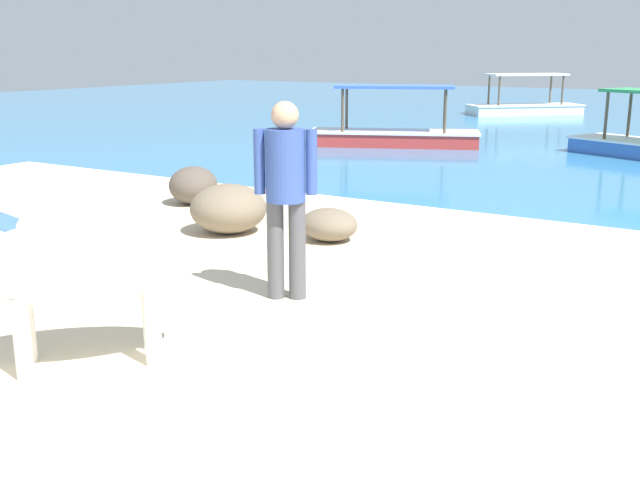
# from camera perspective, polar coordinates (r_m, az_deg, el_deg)

# --- Properties ---
(cow) EXTENTS (1.52, 1.59, 1.03)m
(cow) POSITION_cam_1_polar(r_m,az_deg,el_deg) (5.08, -17.88, -1.76)
(cow) COLOR silver
(cow) RESTS_ON sand_beach
(person_standing) EXTENTS (0.46, 0.32, 1.62)m
(person_standing) POSITION_cam_1_polar(r_m,az_deg,el_deg) (6.12, -2.60, 4.11)
(person_standing) COLOR #4C4C51
(person_standing) RESTS_ON sand_beach
(shore_rock_large) EXTENTS (0.84, 0.88, 0.50)m
(shore_rock_large) POSITION_cam_1_polar(r_m,az_deg,el_deg) (10.29, -9.51, 4.09)
(shore_rock_large) COLOR brown
(shore_rock_large) RESTS_ON sand_beach
(shore_rock_medium) EXTENTS (0.92, 0.92, 0.55)m
(shore_rock_medium) POSITION_cam_1_polar(r_m,az_deg,el_deg) (8.59, -6.90, 2.37)
(shore_rock_medium) COLOR #756651
(shore_rock_medium) RESTS_ON sand_beach
(shore_rock_small) EXTENTS (0.82, 0.78, 0.35)m
(shore_rock_small) POSITION_cam_1_polar(r_m,az_deg,el_deg) (8.19, 0.67, 1.18)
(shore_rock_small) COLOR #756651
(shore_rock_small) RESTS_ON sand_beach
(boat_red) EXTENTS (3.83, 2.49, 1.29)m
(boat_red) POSITION_cam_1_polar(r_m,az_deg,el_deg) (16.70, 5.57, 8.02)
(boat_red) COLOR #C63833
(boat_red) RESTS_ON water_surface
(boat_white) EXTENTS (3.47, 3.35, 1.29)m
(boat_white) POSITION_cam_1_polar(r_m,az_deg,el_deg) (25.57, 15.12, 9.71)
(boat_white) COLOR white
(boat_white) RESTS_ON water_surface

